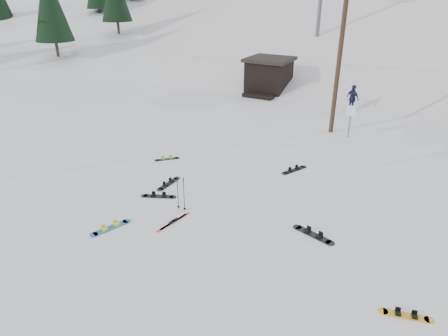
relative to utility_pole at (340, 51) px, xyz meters
The scene contains 18 objects.
ground 14.90m from the utility_pole, 98.13° to the right, with size 200.00×200.00×0.00m, color white.
ski_slope 44.31m from the utility_pole, 92.79° to the left, with size 60.00×75.00×45.00m, color silver.
ridge_left 53.35m from the utility_pole, 138.18° to the left, with size 34.00×85.00×38.00m, color white.
treeline_left 44.65m from the utility_pole, 144.16° to the left, with size 20.00×64.00×10.00m, color black, non-canonical shape.
treeline_crest 72.18m from the utility_pole, 91.59° to the left, with size 50.00×6.00×10.00m, color black, non-canonical shape.
utility_pole is the anchor object (origin of this frame).
trail_sign 3.60m from the utility_pole, 21.04° to the right, with size 0.50×0.09×1.85m.
lift_hut 10.40m from the utility_pole, 135.24° to the left, with size 3.40×4.10×2.75m.
hero_snowboard 15.41m from the utility_pole, 106.61° to the right, with size 0.72×1.53×0.11m.
hero_skis 13.72m from the utility_pole, 100.92° to the right, with size 0.36×1.67×0.09m.
ski_poles 12.69m from the utility_pole, 102.99° to the right, with size 0.39×0.10×1.41m.
board_scatter_a 12.95m from the utility_pole, 109.91° to the right, with size 1.39×0.76×0.10m.
board_scatter_b 12.08m from the utility_pole, 113.39° to the right, with size 0.29×1.52×0.11m.
board_scatter_c 11.12m from the utility_pole, 127.18° to the right, with size 0.98×1.00×0.09m.
board_scatter_d 12.17m from the utility_pole, 77.96° to the right, with size 1.62×0.71×0.12m.
board_scatter_e 15.32m from the utility_pole, 67.28° to the right, with size 1.37×0.52×0.10m.
board_scatter_f 7.76m from the utility_pole, 90.55° to the right, with size 0.82×1.44×0.11m.
skier_navy 6.09m from the utility_pole, 88.67° to the left, with size 1.08×0.45×1.84m, color #171A3B.
Camera 1 is at (7.23, -8.77, 8.02)m, focal length 32.00 mm.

